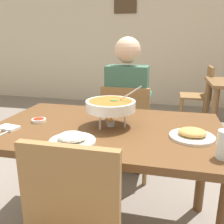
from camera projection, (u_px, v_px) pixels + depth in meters
name	position (u px, v px, depth m)	size (l,w,h in m)	color
cafe_rear_partition	(155.00, 29.00, 4.80)	(10.00, 0.10, 3.00)	beige
dining_table_main	(106.00, 143.00, 1.54)	(1.39, 0.88, 0.77)	brown
chair_diner_main	(127.00, 127.00, 2.26)	(0.44, 0.44, 0.90)	olive
diner_main	(128.00, 102.00, 2.23)	(0.40, 0.45, 1.31)	#2D2D38
curry_bowl	(111.00, 106.00, 1.48)	(0.33, 0.30, 0.26)	silver
rice_plate	(72.00, 139.00, 1.27)	(0.24, 0.24, 0.06)	white
appetizer_plate	(192.00, 135.00, 1.33)	(0.24, 0.24, 0.06)	white
sauce_dish	(39.00, 120.00, 1.59)	(0.09, 0.09, 0.02)	white
napkin_folded	(8.00, 128.00, 1.46)	(0.12, 0.08, 0.02)	white
fork_utensil	(0.00, 131.00, 1.42)	(0.01, 0.17, 0.01)	silver
spoon_utensil	(7.00, 132.00, 1.41)	(0.01, 0.17, 0.01)	silver
chair_bg_right	(201.00, 92.00, 3.84)	(0.44, 0.44, 0.90)	olive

